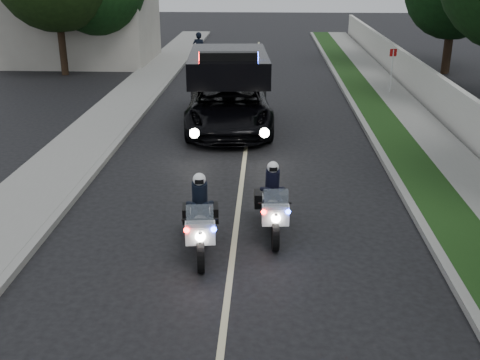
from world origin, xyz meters
name	(u,v)px	position (x,y,z in m)	size (l,w,h in m)	color
ground	(220,358)	(0.00, 0.00, 0.00)	(120.00, 120.00, 0.00)	black
curb_right	(379,150)	(4.10, 10.00, 0.07)	(0.20, 60.00, 0.15)	gray
grass_verge	(402,150)	(4.80, 10.00, 0.08)	(1.20, 60.00, 0.16)	#193814
sidewalk_right	(444,151)	(6.10, 10.00, 0.08)	(1.40, 60.00, 0.16)	gray
curb_left	(115,146)	(-4.10, 10.00, 0.07)	(0.20, 60.00, 0.15)	gray
sidewalk_left	(81,145)	(-5.20, 10.00, 0.08)	(2.00, 60.00, 0.16)	gray
lane_marking	(246,150)	(0.00, 10.00, 0.00)	(0.12, 50.00, 0.01)	#BFB78C
police_moto_left	(201,251)	(-0.65, 3.35, 0.00)	(0.68, 1.93, 1.64)	silver
police_moto_right	(272,232)	(0.80, 4.26, 0.00)	(0.66, 1.88, 1.60)	silver
police_suv	(229,127)	(-0.69, 12.55, 0.00)	(2.86, 6.18, 3.00)	black
bicycle	(199,71)	(-2.99, 23.54, 0.00)	(0.67, 1.91, 1.00)	black
cyclist	(199,71)	(-2.99, 23.54, 0.00)	(0.65, 0.44, 1.81)	black
sign_post	(389,95)	(6.00, 18.10, 0.00)	(0.32, 0.32, 2.05)	red
tree_right_d	(445,72)	(10.02, 23.74, 0.00)	(7.36, 7.36, 12.27)	#154117
tree_right_e	(444,74)	(9.82, 23.30, 0.00)	(4.83, 4.83, 8.05)	black
tree_left_near	(104,70)	(-8.16, 23.49, 0.00)	(5.03, 5.03, 8.38)	#123612
tree_left_far	(66,75)	(-9.76, 22.06, 0.00)	(5.94, 5.94, 9.90)	#1A3410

